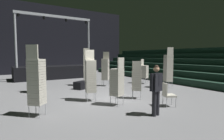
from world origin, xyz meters
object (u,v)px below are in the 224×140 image
(stage_riser, at_px, (54,71))
(chair_stack_mid_left, at_px, (105,69))
(chair_stack_rear_right, at_px, (117,81))
(chair_stack_rear_centre, at_px, (37,81))
(chair_stack_aisle_right, at_px, (91,76))
(chair_stack_rear_left, at_px, (144,71))
(equipment_road_case, at_px, (82,85))
(man_with_tie, at_px, (156,87))
(chair_stack_front_right, at_px, (137,80))
(chair_stack_aisle_left, at_px, (168,68))
(chair_stack_mid_right, at_px, (36,76))
(loose_chair_near_man, at_px, (168,93))
(chair_stack_front_left, at_px, (87,67))

(stage_riser, distance_m, chair_stack_mid_left, 6.45)
(chair_stack_rear_right, bearing_deg, chair_stack_rear_centre, 153.48)
(chair_stack_aisle_right, bearing_deg, chair_stack_rear_left, -140.14)
(chair_stack_aisle_right, height_order, equipment_road_case, chair_stack_aisle_right)
(man_with_tie, distance_m, chair_stack_rear_left, 7.16)
(stage_riser, xyz_separation_m, chair_stack_front_right, (1.34, -10.08, 0.24))
(chair_stack_aisle_left, bearing_deg, chair_stack_mid_right, 177.87)
(chair_stack_front_right, bearing_deg, chair_stack_rear_right, -120.74)
(equipment_road_case, bearing_deg, chair_stack_rear_centre, -129.38)
(chair_stack_mid_left, bearing_deg, chair_stack_rear_right, 110.52)
(chair_stack_rear_left, relative_size, loose_chair_near_man, 1.90)
(stage_riser, bearing_deg, chair_stack_mid_left, -72.78)
(chair_stack_rear_centre, distance_m, equipment_road_case, 5.18)
(chair_stack_rear_right, bearing_deg, chair_stack_front_left, 58.62)
(chair_stack_rear_centre, bearing_deg, chair_stack_rear_left, 65.86)
(man_with_tie, height_order, equipment_road_case, man_with_tie)
(chair_stack_rear_right, xyz_separation_m, equipment_road_case, (0.20, 4.23, -0.76))
(chair_stack_rear_centre, height_order, chair_stack_aisle_left, chair_stack_aisle_left)
(chair_stack_front_right, relative_size, chair_stack_rear_left, 1.00)
(chair_stack_rear_left, xyz_separation_m, chair_stack_rear_centre, (-7.95, -3.46, 0.29))
(chair_stack_aisle_left, distance_m, loose_chair_near_man, 4.49)
(loose_chair_near_man, bearing_deg, chair_stack_rear_centre, -82.50)
(chair_stack_rear_left, distance_m, equipment_road_case, 4.79)
(chair_stack_aisle_left, xyz_separation_m, loose_chair_near_man, (-3.37, -2.87, -0.75))
(chair_stack_mid_right, xyz_separation_m, chair_stack_rear_right, (2.37, -4.48, 0.04))
(man_with_tie, bearing_deg, chair_stack_front_right, -122.87)
(man_with_tie, bearing_deg, chair_stack_mid_left, -112.59)
(chair_stack_rear_left, relative_size, chair_stack_rear_centre, 0.75)
(chair_stack_front_right, height_order, chair_stack_aisle_left, chair_stack_aisle_left)
(stage_riser, distance_m, chair_stack_rear_right, 10.54)
(stage_riser, relative_size, chair_stack_mid_left, 2.85)
(chair_stack_mid_left, bearing_deg, loose_chair_near_man, 131.18)
(man_with_tie, relative_size, chair_stack_rear_right, 0.88)
(equipment_road_case, height_order, loose_chair_near_man, loose_chair_near_man)
(man_with_tie, bearing_deg, chair_stack_rear_left, -137.38)
(chair_stack_front_right, relative_size, loose_chair_near_man, 1.90)
(chair_stack_front_left, height_order, equipment_road_case, chair_stack_front_left)
(chair_stack_front_left, distance_m, chair_stack_rear_left, 4.23)
(equipment_road_case, xyz_separation_m, loose_chair_near_man, (1.42, -5.47, 0.31))
(loose_chair_near_man, bearing_deg, chair_stack_mid_right, -119.36)
(stage_riser, height_order, equipment_road_case, stage_riser)
(chair_stack_front_left, relative_size, equipment_road_case, 2.84)
(chair_stack_aisle_right, relative_size, equipment_road_case, 2.56)
(chair_stack_rear_left, xyz_separation_m, equipment_road_case, (-4.72, 0.47, -0.67))
(chair_stack_front_left, distance_m, equipment_road_case, 1.54)
(chair_stack_mid_left, height_order, equipment_road_case, chair_stack_mid_left)
(man_with_tie, relative_size, chair_stack_front_right, 0.96)
(chair_stack_aisle_left, bearing_deg, chair_stack_rear_centre, -151.50)
(chair_stack_aisle_left, bearing_deg, chair_stack_mid_left, 156.54)
(chair_stack_mid_left, height_order, chair_stack_rear_left, chair_stack_mid_left)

